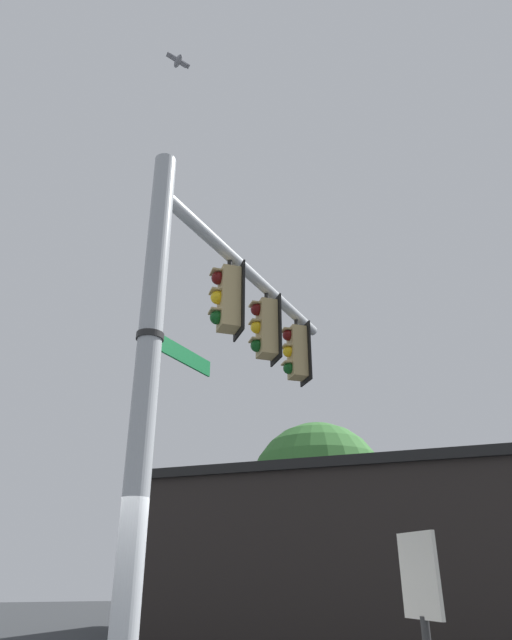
# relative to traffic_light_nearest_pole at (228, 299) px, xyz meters

# --- Properties ---
(signal_pole) EXTENTS (0.30, 0.30, 7.13)m
(signal_pole) POSITION_rel_traffic_light_nearest_pole_xyz_m (-1.26, 1.30, -2.16)
(signal_pole) COLOR #ADB2B7
(signal_pole) RESTS_ON ground
(mast_arm) EXTENTS (3.82, 3.98, 0.20)m
(mast_arm) POSITION_rel_traffic_light_nearest_pole_xyz_m (0.58, -0.63, 0.80)
(mast_arm) COLOR #ADB2B7
(traffic_light_nearest_pole) EXTENTS (0.54, 0.49, 1.31)m
(traffic_light_nearest_pole) POSITION_rel_traffic_light_nearest_pole_xyz_m (0.00, 0.00, 0.00)
(traffic_light_nearest_pole) COLOR black
(traffic_light_mid_inner) EXTENTS (0.54, 0.49, 1.31)m
(traffic_light_mid_inner) POSITION_rel_traffic_light_nearest_pole_xyz_m (0.91, -0.95, 0.00)
(traffic_light_mid_inner) COLOR black
(traffic_light_mid_outer) EXTENTS (0.54, 0.49, 1.31)m
(traffic_light_mid_outer) POSITION_rel_traffic_light_nearest_pole_xyz_m (1.81, -1.90, 0.00)
(traffic_light_mid_outer) COLOR black
(street_name_sign) EXTENTS (1.10, 1.14, 0.22)m
(street_name_sign) POSITION_rel_traffic_light_nearest_pole_xyz_m (-1.02, 1.04, -1.34)
(street_name_sign) COLOR #147238
(bird_flying) EXTENTS (0.27, 0.37, 0.10)m
(bird_flying) POSITION_rel_traffic_light_nearest_pole_xyz_m (-1.54, 1.27, 3.10)
(bird_flying) COLOR gray
(storefront_building) EXTENTS (14.80, 15.84, 4.87)m
(storefront_building) POSITION_rel_traffic_light_nearest_pole_xyz_m (9.68, -7.62, -3.27)
(storefront_building) COLOR #282321
(storefront_building) RESTS_ON ground
(tree_by_storefront) EXTENTS (4.76, 4.76, 6.71)m
(tree_by_storefront) POSITION_rel_traffic_light_nearest_pole_xyz_m (10.50, -6.16, -1.40)
(tree_by_storefront) COLOR #4C3823
(tree_by_storefront) RESTS_ON ground
(historical_marker) EXTENTS (0.60, 0.08, 2.13)m
(historical_marker) POSITION_rel_traffic_light_nearest_pole_xyz_m (-2.51, -1.29, -4.32)
(historical_marker) COLOR #333333
(historical_marker) RESTS_ON ground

